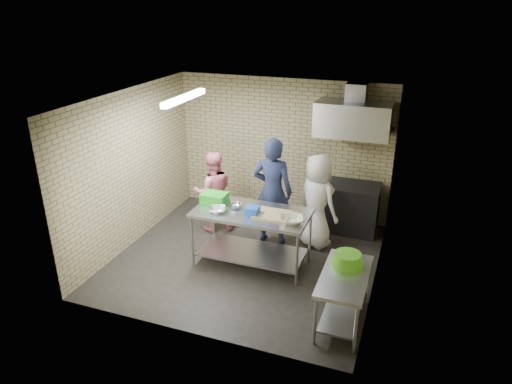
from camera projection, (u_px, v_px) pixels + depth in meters
floor at (246, 258)px, 7.80m from camera, size 4.20×4.20×0.00m
ceiling at (245, 98)px, 6.74m from camera, size 4.20×4.20×0.00m
back_wall at (283, 148)px, 9.00m from camera, size 4.20×0.06×2.70m
front_wall at (186, 243)px, 5.54m from camera, size 4.20×0.06×2.70m
left_wall at (132, 169)px, 7.93m from camera, size 0.06×4.00×2.70m
right_wall at (383, 203)px, 6.61m from camera, size 0.06×4.00×2.70m
prep_table at (252, 237)px, 7.52m from camera, size 1.85×0.92×0.92m
side_counter at (343, 298)px, 6.14m from camera, size 0.60×1.20×0.75m
stove at (345, 207)px, 8.63m from camera, size 1.20×0.70×0.90m
range_hood at (353, 120)px, 8.03m from camera, size 1.30×0.60×0.60m
hood_duct at (356, 92)px, 7.98m from camera, size 0.35×0.30×0.30m
wall_shelf at (371, 129)px, 8.17m from camera, size 0.80×0.20×0.04m
fluorescent_fixture at (184, 98)px, 7.08m from camera, size 0.10×1.25×0.08m
green_crate at (214, 198)px, 7.63m from camera, size 0.41×0.31×0.16m
blue_tub at (252, 211)px, 7.21m from camera, size 0.21×0.21×0.13m
cutting_board at (272, 214)px, 7.21m from camera, size 0.56×0.43×0.03m
mixing_bowl_a at (218, 210)px, 7.31m from camera, size 0.36×0.36×0.07m
mixing_bowl_b at (235, 206)px, 7.46m from camera, size 0.27×0.27×0.07m
ceramic_bowl at (292, 220)px, 6.97m from camera, size 0.44×0.44×0.09m
green_basin at (347, 259)px, 6.18m from camera, size 0.46×0.46×0.17m
bottle_red at (357, 121)px, 8.20m from camera, size 0.07×0.07×0.18m
bottle_green at (380, 124)px, 8.09m from camera, size 0.06×0.06×0.15m
man_navy at (272, 191)px, 7.99m from camera, size 0.72×0.49×1.93m
woman_pink at (213, 192)px, 8.49m from camera, size 0.93×0.88×1.53m
woman_white at (317, 201)px, 7.94m from camera, size 0.97×0.88×1.67m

